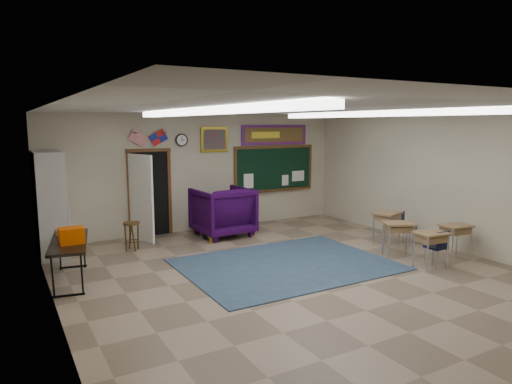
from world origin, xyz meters
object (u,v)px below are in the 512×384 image
student_desk_front_left (398,238)px  student_desk_front_right (387,227)px  wingback_armchair (223,211)px  wooden_stool (132,236)px  folding_table (70,259)px

student_desk_front_left → student_desk_front_right: bearing=84.2°
wingback_armchair → student_desk_front_right: 3.93m
student_desk_front_left → wooden_stool: (-4.68, 3.26, -0.09)m
wooden_stool → wingback_armchair: bearing=6.2°
wingback_armchair → student_desk_front_left: wingback_armchair is taller
student_desk_front_right → folding_table: size_ratio=0.41×
student_desk_front_right → folding_table: 6.72m
folding_table → wooden_stool: folding_table is taller
wingback_armchair → student_desk_front_left: (2.36, -3.51, -0.19)m
wingback_armchair → student_desk_front_left: size_ratio=1.76×
wingback_armchair → student_desk_front_left: 4.23m
student_desk_front_right → student_desk_front_left: bearing=-139.3°
student_desk_front_left → folding_table: (-6.14, 1.81, -0.01)m
folding_table → wooden_stool: bearing=55.3°
folding_table → wooden_stool: 2.06m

